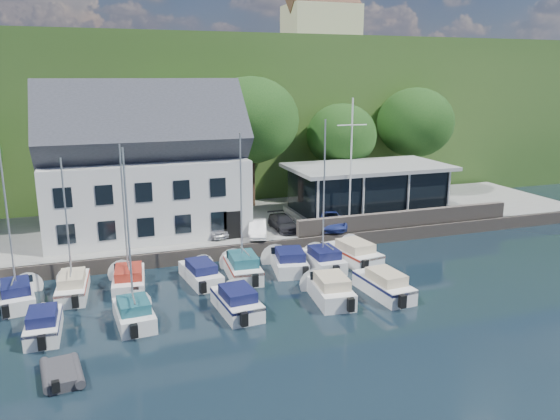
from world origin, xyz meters
The scene contains 32 objects.
ground centered at (0.00, 0.00, 0.00)m, with size 180.00×180.00×0.00m, color black.
quay centered at (0.00, 17.50, 0.50)m, with size 60.00×13.00×1.00m, color gray.
quay_face centered at (0.00, 11.00, 0.50)m, with size 60.00×0.30×1.00m, color #6F6359.
hillside centered at (0.00, 62.00, 8.00)m, with size 160.00×75.00×16.00m, color #294A1B.
field_patch centered at (8.00, 70.00, 16.15)m, with size 50.00×30.00×0.30m, color olive.
farmhouse centered at (22.00, 52.00, 20.10)m, with size 10.40×7.00×8.20m, color beige, non-canonical shape.
harbor_building centered at (-7.00, 16.50, 5.35)m, with size 14.40×8.20×8.70m, color white, non-canonical shape.
club_pavilion centered at (11.00, 16.00, 3.05)m, with size 13.20×7.20×4.10m, color black, non-canonical shape.
seawall centered at (12.00, 11.40, 1.60)m, with size 18.00×0.50×1.20m, color #6F6359.
car_silver centered at (-2.84, 13.73, 1.57)m, with size 1.35×3.36×1.14m, color silver.
car_white centered at (0.34, 12.53, 1.58)m, with size 1.24×3.54×1.17m, color silver.
car_dgrey centered at (2.66, 13.54, 1.54)m, with size 1.52×3.75×1.09m, color #2D2C31.
car_blue centered at (6.16, 12.87, 1.68)m, with size 1.58×4.00×1.37m, color navy.
flagpole centered at (7.50, 12.21, 5.88)m, with size 2.34×0.20×9.76m, color white, non-canonical shape.
tree_2 centered at (-4.06, 22.37, 6.48)m, with size 8.02×8.02×10.96m, color #123911, non-canonical shape.
tree_3 centered at (2.69, 21.85, 6.64)m, with size 8.25×8.25×11.27m, color #123911, non-canonical shape.
tree_4 centered at (11.29, 21.84, 5.43)m, with size 6.48×6.48×8.86m, color #123911, non-canonical shape.
tree_5 centered at (19.44, 22.45, 6.10)m, with size 7.46×7.46×10.19m, color #123911, non-canonical shape.
boat_r1_0 centered at (-15.07, 7.56, 4.14)m, with size 1.86×5.67×8.28m, color white, non-canonical shape.
boat_r1_1 centered at (-12.18, 7.79, 4.30)m, with size 1.73×5.92×8.61m, color white, non-canonical shape.
boat_r1_2 centered at (-9.06, 7.87, 4.20)m, with size 1.96×5.86×8.40m, color white, non-canonical shape.
boat_r1_3 centered at (-4.83, 7.53, 0.68)m, with size 1.78×5.83×1.35m, color white, non-canonical shape.
boat_r1_4 centered at (-2.19, 7.54, 4.72)m, with size 1.99×6.18×9.44m, color white, non-canonical shape.
boat_r1_5 centered at (0.96, 7.61, 0.73)m, with size 2.16×5.38×1.46m, color white, non-canonical shape.
boat_r1_6 centered at (3.20, 7.31, 4.38)m, with size 2.02×5.55×8.76m, color white, non-canonical shape.
boat_r1_7 centered at (5.69, 7.83, 0.74)m, with size 2.20×6.34×1.49m, color white, non-canonical shape.
boat_r2_0 centered at (-13.42, 2.99, 0.70)m, with size 1.68×4.96×1.40m, color white, non-canonical shape.
boat_r2_1 centered at (-9.17, 2.90, 4.17)m, with size 1.89×5.13×8.34m, color white, non-canonical shape.
boat_r2_2 centered at (-3.87, 2.51, 0.73)m, with size 1.96×5.56×1.45m, color white, non-canonical shape.
boat_r2_3 centered at (1.49, 2.37, 0.77)m, with size 2.01×5.72×1.53m, color white, non-canonical shape.
boat_r2_4 centered at (4.72, 2.02, 0.75)m, with size 1.84×6.09×1.50m, color white, non-canonical shape.
dinghy_1 centered at (-12.46, -1.49, 0.32)m, with size 1.65×2.76×0.64m, color #353438, non-canonical shape.
Camera 1 is at (-10.56, -23.77, 12.34)m, focal length 35.00 mm.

